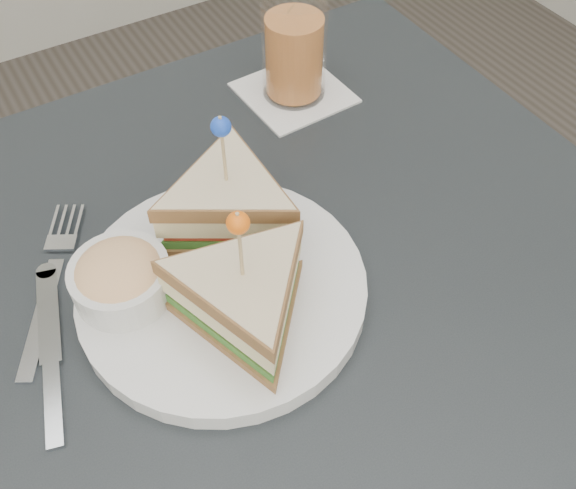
{
  "coord_description": "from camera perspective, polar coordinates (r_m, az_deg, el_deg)",
  "views": [
    {
      "loc": [
        -0.18,
        -0.32,
        1.26
      ],
      "look_at": [
        0.01,
        0.01,
        0.8
      ],
      "focal_mm": 40.0,
      "sensor_mm": 36.0,
      "label": 1
    }
  ],
  "objects": [
    {
      "name": "cutlery_fork",
      "position": [
        0.67,
        -20.2,
        -2.67
      ],
      "size": [
        0.12,
        0.19,
        0.01
      ],
      "rotation": [
        0.0,
        0.0,
        -0.52
      ],
      "color": "silver",
      "rests_on": "table"
    },
    {
      "name": "cutlery_knife",
      "position": [
        0.62,
        -20.34,
        -9.23
      ],
      "size": [
        0.07,
        0.19,
        0.01
      ],
      "rotation": [
        0.0,
        0.0,
        -0.26
      ],
      "color": "silver",
      "rests_on": "table"
    },
    {
      "name": "plate_meal",
      "position": [
        0.59,
        -5.87,
        -1.39
      ],
      "size": [
        0.35,
        0.35,
        0.16
      ],
      "rotation": [
        0.0,
        0.0,
        0.33
      ],
      "color": "silver",
      "rests_on": "table"
    },
    {
      "name": "table",
      "position": [
        0.69,
        -0.29,
        -7.6
      ],
      "size": [
        0.8,
        0.8,
        0.75
      ],
      "color": "black",
      "rests_on": "ground"
    },
    {
      "name": "drink_set",
      "position": [
        0.8,
        0.55,
        17.29
      ],
      "size": [
        0.13,
        0.13,
        0.16
      ],
      "rotation": [
        0.0,
        0.0,
        0.04
      ],
      "color": "white",
      "rests_on": "table"
    }
  ]
}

